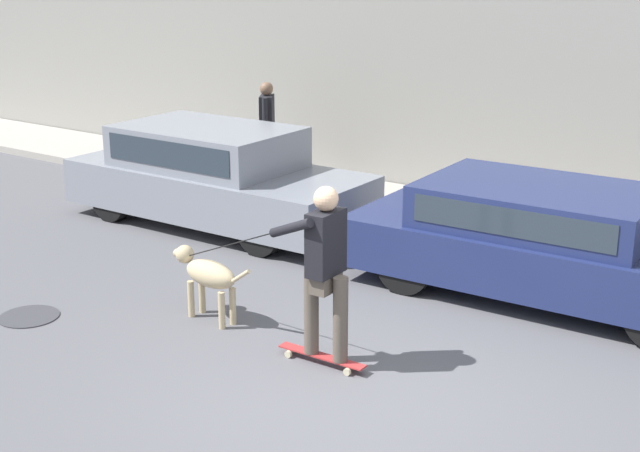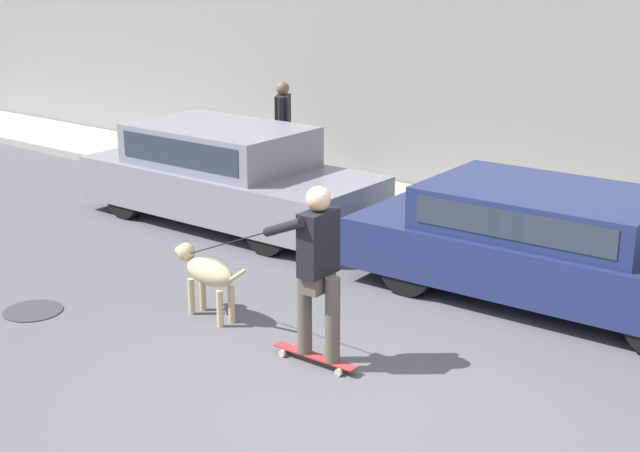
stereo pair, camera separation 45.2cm
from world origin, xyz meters
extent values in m
plane|color=#545459|center=(0.00, 0.00, 0.00)|extent=(36.00, 36.00, 0.00)
cube|color=gray|center=(0.00, 6.52, 2.21)|extent=(32.00, 0.30, 4.41)
cube|color=#A39E93|center=(0.00, 5.42, 0.06)|extent=(30.00, 1.87, 0.13)
cylinder|color=black|center=(-3.00, 4.12, 0.32)|extent=(0.64, 0.21, 0.64)
cylinder|color=black|center=(-2.98, 2.57, 0.32)|extent=(0.64, 0.21, 0.64)
cylinder|color=black|center=(-5.72, 4.10, 0.32)|extent=(0.64, 0.21, 0.64)
cylinder|color=black|center=(-5.70, 2.55, 0.32)|extent=(0.64, 0.21, 0.64)
cube|color=gray|center=(-4.35, 3.33, 0.51)|extent=(4.40, 1.83, 0.63)
cube|color=gray|center=(-4.52, 3.33, 1.10)|extent=(2.48, 1.63, 0.56)
cube|color=#28333D|center=(-4.52, 2.52, 1.13)|extent=(2.17, 0.03, 0.36)
cylinder|color=black|center=(-0.87, 4.10, 0.34)|extent=(0.68, 0.22, 0.67)
cylinder|color=black|center=(-0.82, 2.49, 0.34)|extent=(0.68, 0.22, 0.67)
cube|color=navy|center=(0.54, 3.33, 0.49)|extent=(4.52, 1.99, 0.58)
cube|color=navy|center=(0.36, 3.33, 1.02)|extent=(2.55, 1.74, 0.47)
cube|color=#28333D|center=(0.39, 2.49, 1.04)|extent=(2.20, 0.08, 0.30)
cylinder|color=tan|center=(-2.33, 0.58, 0.20)|extent=(0.07, 0.07, 0.40)
cylinder|color=tan|center=(-2.31, 0.73, 0.20)|extent=(0.07, 0.07, 0.40)
cylinder|color=tan|center=(-1.85, 0.53, 0.20)|extent=(0.07, 0.07, 0.40)
cylinder|color=tan|center=(-1.83, 0.68, 0.20)|extent=(0.07, 0.07, 0.40)
ellipsoid|color=tan|center=(-2.08, 0.63, 0.52)|extent=(0.71, 0.36, 0.28)
sphere|color=tan|center=(-2.48, 0.68, 0.64)|extent=(0.20, 0.20, 0.20)
cylinder|color=tan|center=(-2.57, 0.69, 0.63)|extent=(0.12, 0.10, 0.09)
cylinder|color=tan|center=(-1.63, 0.58, 0.60)|extent=(0.28, 0.07, 0.21)
cylinder|color=beige|center=(-0.88, 0.36, 0.04)|extent=(0.07, 0.03, 0.07)
cylinder|color=beige|center=(-0.88, 0.51, 0.04)|extent=(0.07, 0.03, 0.07)
cylinder|color=beige|center=(-0.21, 0.37, 0.04)|extent=(0.07, 0.03, 0.07)
cylinder|color=beige|center=(-0.21, 0.52, 0.04)|extent=(0.07, 0.03, 0.07)
cube|color=#A82D2D|center=(-0.55, 0.44, 0.08)|extent=(0.93, 0.13, 0.02)
cylinder|color=brown|center=(-0.66, 0.44, 0.49)|extent=(0.14, 0.14, 0.82)
cylinder|color=brown|center=(-0.34, 0.44, 0.49)|extent=(0.14, 0.14, 0.82)
cube|color=brown|center=(-0.50, 0.44, 0.82)|extent=(0.17, 0.31, 0.16)
cube|color=black|center=(-0.50, 0.44, 1.20)|extent=(0.20, 0.40, 0.60)
sphere|color=tan|center=(-0.50, 0.44, 1.61)|extent=(0.23, 0.23, 0.23)
cylinder|color=black|center=(-0.50, 0.69, 1.17)|extent=(0.09, 0.09, 0.57)
cylinder|color=black|center=(-0.75, 0.26, 1.35)|extent=(0.56, 0.22, 0.30)
cylinder|color=black|center=(-1.74, 0.50, 0.92)|extent=(1.48, 0.37, 0.64)
cylinder|color=#3D4760|center=(-4.89, 5.16, 0.54)|extent=(0.15, 0.15, 0.83)
cylinder|color=#3D4760|center=(-4.80, 5.03, 0.54)|extent=(0.15, 0.15, 0.83)
cube|color=black|center=(-4.85, 5.10, 1.26)|extent=(0.38, 0.45, 0.61)
cylinder|color=black|center=(-4.98, 5.31, 1.28)|extent=(0.09, 0.09, 0.58)
cylinder|color=black|center=(-4.72, 4.89, 1.28)|extent=(0.09, 0.09, 0.58)
sphere|color=brown|center=(-4.85, 5.10, 1.67)|extent=(0.21, 0.21, 0.21)
cube|color=black|center=(-4.98, 5.31, 0.85)|extent=(0.22, 0.26, 0.28)
cylinder|color=#38383D|center=(-3.73, -0.43, 0.01)|extent=(0.63, 0.63, 0.01)
camera|label=1|loc=(3.82, -5.81, 3.70)|focal=50.00mm
camera|label=2|loc=(4.18, -5.54, 3.70)|focal=50.00mm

